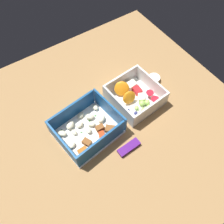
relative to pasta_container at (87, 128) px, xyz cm
name	(u,v)px	position (x,y,z in cm)	size (l,w,h in cm)	color
table_surface	(112,120)	(-8.59, 0.36, -3.17)	(80.00, 80.00, 2.00)	#9E7547
pasta_container	(87,128)	(0.00, 0.00, 0.00)	(19.23, 16.76, 6.84)	white
fruit_bowl	(135,96)	(-18.84, -1.45, -0.14)	(15.79, 16.12, 5.87)	white
candy_bar	(129,147)	(-7.09, 11.31, -1.57)	(7.00, 2.40, 1.20)	#51197A
paper_cup_liner	(154,79)	(-29.31, -4.45, -1.31)	(4.07, 4.07, 1.72)	white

